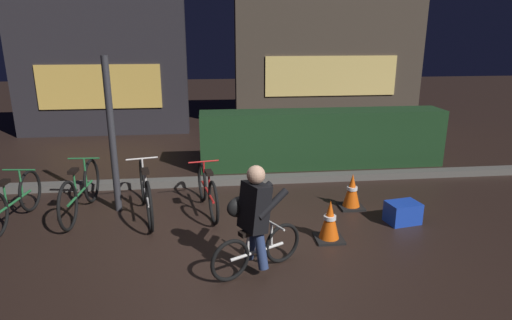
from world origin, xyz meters
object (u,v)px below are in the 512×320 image
object	(u,v)px
parked_bike_leftmost	(13,201)
parked_bike_left_mid	(81,191)
blue_crate	(403,213)
cyclist	(254,219)
street_post	(112,137)
parked_bike_center_left	(146,192)
traffic_cone_far	(352,191)
traffic_cone_near	(330,221)
parked_bike_center_right	(207,190)

from	to	relation	value
parked_bike_leftmost	parked_bike_left_mid	size ratio (longest dim) A/B	0.91
parked_bike_left_mid	blue_crate	size ratio (longest dim) A/B	3.89
parked_bike_leftmost	cyclist	bearing A→B (deg)	-110.89
street_post	parked_bike_center_left	bearing A→B (deg)	-29.60
parked_bike_center_left	cyclist	distance (m)	2.21
street_post	parked_bike_leftmost	world-z (taller)	street_post
blue_crate	cyclist	xyz separation A→B (m)	(-2.22, -1.05, 0.48)
parked_bike_center_left	cyclist	size ratio (longest dim) A/B	1.38
parked_bike_left_mid	cyclist	size ratio (longest dim) A/B	1.37
parked_bike_left_mid	traffic_cone_far	size ratio (longest dim) A/B	3.14
parked_bike_leftmost	parked_bike_left_mid	xyz separation A→B (m)	(0.84, 0.22, 0.03)
traffic_cone_near	cyclist	bearing A→B (deg)	-148.18
traffic_cone_far	parked_bike_center_right	bearing A→B (deg)	177.00
parked_bike_left_mid	cyclist	distance (m)	3.00
street_post	parked_bike_left_mid	world-z (taller)	street_post
parked_bike_leftmost	traffic_cone_near	distance (m)	4.35
parked_bike_left_mid	parked_bike_center_right	distance (m)	1.84
parked_bike_left_mid	parked_bike_center_right	size ratio (longest dim) A/B	1.12
parked_bike_leftmost	parked_bike_left_mid	bearing A→B (deg)	-69.13
parked_bike_left_mid	blue_crate	distance (m)	4.64
parked_bike_leftmost	traffic_cone_far	xyz separation A→B (m)	(4.86, 0.03, -0.07)
parked_bike_leftmost	traffic_cone_near	xyz separation A→B (m)	(4.24, -0.98, -0.07)
parked_bike_center_left	traffic_cone_near	bearing A→B (deg)	-125.50
traffic_cone_far	blue_crate	world-z (taller)	traffic_cone_far
street_post	parked_bike_leftmost	bearing A→B (deg)	-166.51
street_post	traffic_cone_far	distance (m)	3.64
parked_bike_leftmost	cyclist	size ratio (longest dim) A/B	1.25
street_post	parked_bike_leftmost	size ratio (longest dim) A/B	1.47
traffic_cone_near	cyclist	xyz separation A→B (m)	(-1.05, -0.65, 0.37)
parked_bike_center_right	traffic_cone_far	world-z (taller)	parked_bike_center_right
parked_bike_center_right	parked_bike_leftmost	bearing A→B (deg)	82.81
parked_bike_center_right	traffic_cone_far	xyz separation A→B (m)	(2.18, -0.11, -0.06)
parked_bike_center_right	traffic_cone_near	xyz separation A→B (m)	(1.55, -1.12, -0.07)
parked_bike_center_left	parked_bike_center_right	distance (m)	0.89
street_post	traffic_cone_near	bearing A→B (deg)	-24.19
parked_bike_center_right	traffic_cone_near	size ratio (longest dim) A/B	2.83
parked_bike_leftmost	parked_bike_left_mid	world-z (taller)	parked_bike_left_mid
parked_bike_center_right	blue_crate	world-z (taller)	parked_bike_center_right
parked_bike_leftmost	parked_bike_center_right	bearing A→B (deg)	-80.83
parked_bike_center_left	cyclist	bearing A→B (deg)	-152.87
traffic_cone_near	parked_bike_center_right	bearing A→B (deg)	144.18
street_post	parked_bike_center_right	distance (m)	1.58
parked_bike_left_mid	parked_bike_center_right	xyz separation A→B (m)	(1.84, -0.08, -0.03)
traffic_cone_near	traffic_cone_far	size ratio (longest dim) A/B	0.99
parked_bike_center_left	traffic_cone_far	world-z (taller)	parked_bike_center_left
parked_bike_left_mid	parked_bike_center_left	distance (m)	0.97
street_post	blue_crate	distance (m)	4.28
parked_bike_center_left	parked_bike_center_right	xyz separation A→B (m)	(0.89, 0.08, -0.04)
parked_bike_center_left	traffic_cone_far	size ratio (longest dim) A/B	3.15
parked_bike_center_right	cyclist	size ratio (longest dim) A/B	1.23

